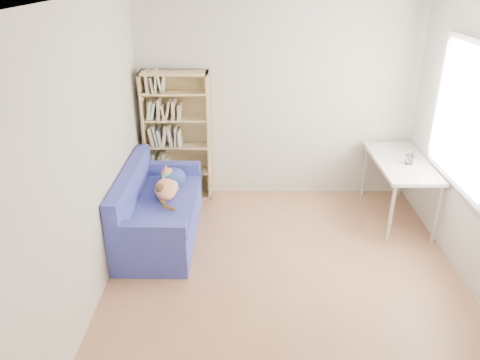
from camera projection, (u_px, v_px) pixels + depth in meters
name	position (u px, v px, depth m)	size (l,w,h in m)	color
ground	(286.00, 281.00, 4.59)	(4.00, 4.00, 0.00)	#916041
room_shell	(305.00, 120.00, 3.94)	(3.54, 4.04, 2.62)	silver
sofa	(158.00, 211.00, 5.25)	(0.80, 1.64, 0.81)	navy
bookshelf	(178.00, 142.00, 5.96)	(0.83, 0.26, 1.66)	tan
desk	(401.00, 166.00, 5.47)	(0.60, 1.30, 0.75)	silver
pen_cup	(410.00, 159.00, 5.32)	(0.09, 0.09, 0.17)	white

